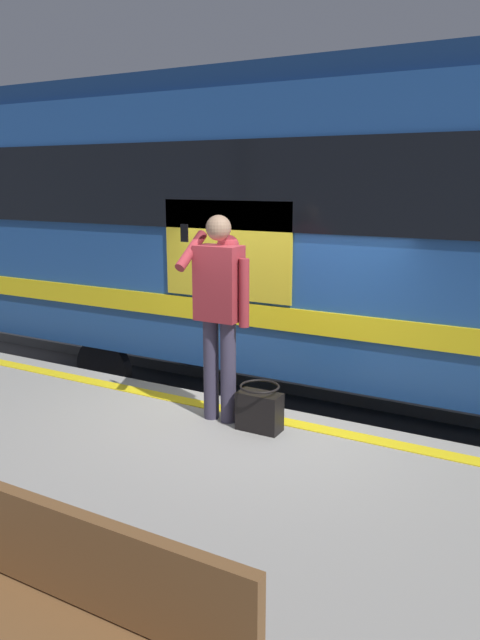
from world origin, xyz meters
TOP-DOWN VIEW (x-y plane):
  - ground_plane at (0.00, 0.00)m, footprint 23.55×23.55m
  - platform at (0.00, 2.25)m, footprint 13.02×4.50m
  - safety_line at (0.00, 0.30)m, footprint 12.76×0.16m
  - track_rail_near at (0.00, -1.13)m, footprint 16.93×0.08m
  - track_rail_far at (0.00, -2.57)m, footprint 16.93×0.08m
  - passenger at (0.17, 0.52)m, footprint 0.57×0.55m
  - handbag at (-0.26, 0.57)m, footprint 0.39×0.35m
  - bench at (-0.91, 3.59)m, footprint 1.69×0.44m

SIDE VIEW (x-z plane):
  - ground_plane at x=0.00m, z-range 0.00..0.00m
  - track_rail_near at x=0.00m, z-range 0.00..0.16m
  - track_rail_far at x=0.00m, z-range 0.00..0.16m
  - platform at x=0.00m, z-range 0.00..0.86m
  - safety_line at x=0.00m, z-range 0.86..0.87m
  - handbag at x=-0.26m, z-range 0.84..1.26m
  - bench at x=-0.91m, z-range 0.90..1.80m
  - passenger at x=0.17m, z-range 1.03..2.89m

